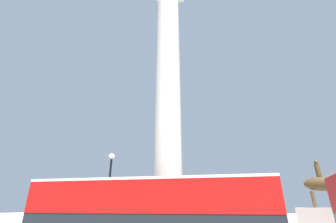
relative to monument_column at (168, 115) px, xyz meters
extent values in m
cylinder|color=beige|center=(0.00, 0.00, 3.00)|extent=(2.00, 2.00, 20.26)
cube|color=black|center=(0.47, -4.69, -7.10)|extent=(11.62, 3.41, 0.55)
cube|color=#A80F0C|center=(0.47, -4.69, -6.13)|extent=(11.63, 3.46, 1.40)
cube|color=silver|center=(0.47, -4.69, -5.37)|extent=(11.63, 3.46, 0.12)
ellipsoid|color=brown|center=(10.37, 3.94, -5.05)|extent=(2.41, 1.61, 1.00)
cylinder|color=brown|center=(10.37, 3.94, -4.10)|extent=(0.36, 0.36, 0.90)
sphere|color=brown|center=(10.37, 3.94, -3.51)|extent=(0.28, 0.28, 0.28)
cylinder|color=brown|center=(9.77, 4.41, -6.09)|extent=(0.20, 0.20, 1.09)
cylinder|color=brown|center=(9.61, 3.89, -6.09)|extent=(0.20, 0.20, 1.09)
cylinder|color=black|center=(-3.61, -1.65, -6.54)|extent=(0.14, 0.14, 5.96)
sphere|color=white|center=(-3.61, -1.65, -3.35)|extent=(0.42, 0.42, 0.42)
camera|label=1|loc=(4.72, -15.48, -6.51)|focal=24.00mm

